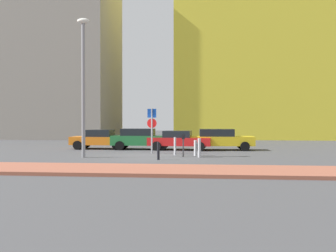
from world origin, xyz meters
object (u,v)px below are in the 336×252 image
(parked_car_red, at_px, (179,140))
(traffic_bollard_mid, at_px, (158,151))
(parking_meter, at_px, (183,142))
(parking_sign_post, at_px, (152,125))
(street_lamp, at_px, (83,77))
(traffic_bollard_near, at_px, (175,146))
(traffic_bollard_edge, at_px, (195,148))
(parked_car_orange, at_px, (101,139))
(traffic_bollard_far, at_px, (199,148))
(parked_car_yellow, at_px, (220,139))
(parked_car_green, at_px, (141,138))

(parked_car_red, xyz_separation_m, traffic_bollard_mid, (-0.66, -6.65, -0.24))
(parking_meter, bearing_deg, parking_sign_post, 139.16)
(street_lamp, distance_m, traffic_bollard_near, 6.65)
(traffic_bollard_edge, bearing_deg, parking_sign_post, 156.80)
(parked_car_orange, distance_m, street_lamp, 7.37)
(parked_car_orange, bearing_deg, traffic_bollard_far, -37.41)
(traffic_bollard_mid, bearing_deg, parking_sign_post, 103.43)
(parked_car_yellow, height_order, traffic_bollard_far, parked_car_yellow)
(traffic_bollard_mid, bearing_deg, traffic_bollard_edge, 51.85)
(street_lamp, relative_size, traffic_bollard_mid, 8.35)
(traffic_bollard_mid, distance_m, traffic_bollard_far, 2.61)
(parking_sign_post, xyz_separation_m, traffic_bollard_mid, (0.85, -3.58, -1.32))
(traffic_bollard_edge, bearing_deg, parked_car_orange, 146.42)
(traffic_bollard_near, distance_m, traffic_bollard_mid, 2.85)
(parked_car_orange, xyz_separation_m, traffic_bollard_near, (5.81, -4.30, -0.19))
(traffic_bollard_near, xyz_separation_m, traffic_bollard_far, (1.46, -1.26, -0.00))
(parked_car_green, distance_m, parking_meter, 6.06)
(parked_car_red, bearing_deg, parked_car_yellow, 4.42)
(parked_car_red, height_order, traffic_bollard_far, parked_car_red)
(parking_meter, bearing_deg, traffic_bollard_mid, -123.89)
(traffic_bollard_far, bearing_deg, traffic_bollard_mid, -144.54)
(traffic_bollard_mid, relative_size, traffic_bollard_far, 0.87)
(traffic_bollard_mid, bearing_deg, parked_car_red, 84.33)
(parked_car_red, xyz_separation_m, parked_car_yellow, (2.87, 0.22, 0.07))
(parked_car_orange, xyz_separation_m, traffic_bollard_far, (7.27, -5.56, -0.19))
(parking_meter, height_order, traffic_bollard_mid, parking_meter)
(parked_car_green, bearing_deg, parking_meter, -57.15)
(parked_car_green, height_order, parking_sign_post, parking_sign_post)
(parked_car_green, relative_size, traffic_bollard_mid, 4.78)
(parked_car_red, xyz_separation_m, traffic_bollard_near, (-0.00, -3.88, -0.17))
(parking_meter, bearing_deg, parked_car_yellow, 65.43)
(street_lamp, bearing_deg, traffic_bollard_edge, 14.47)
(traffic_bollard_near, xyz_separation_m, traffic_bollard_edge, (1.23, -0.37, -0.08))
(parking_meter, relative_size, street_lamp, 0.17)
(parking_meter, xyz_separation_m, traffic_bollard_edge, (0.68, 0.61, -0.38))
(parking_sign_post, bearing_deg, traffic_bollard_far, -34.75)
(parked_car_green, relative_size, street_lamp, 0.57)
(traffic_bollard_edge, bearing_deg, parked_car_yellow, 69.84)
(parked_car_yellow, distance_m, traffic_bollard_mid, 7.73)
(parking_sign_post, relative_size, traffic_bollard_far, 2.64)
(traffic_bollard_mid, bearing_deg, parked_car_yellow, 62.83)
(parked_car_green, height_order, parked_car_red, parked_car_green)
(street_lamp, height_order, traffic_bollard_mid, street_lamp)
(parked_car_orange, distance_m, parked_car_yellow, 8.68)
(traffic_bollard_near, bearing_deg, parked_car_red, 89.98)
(parked_car_orange, relative_size, parking_meter, 3.28)
(parked_car_orange, bearing_deg, traffic_bollard_near, -36.54)
(parked_car_orange, xyz_separation_m, parked_car_red, (5.81, -0.42, -0.02))
(parking_meter, relative_size, traffic_bollard_near, 1.20)
(parked_car_green, distance_m, traffic_bollard_mid, 7.21)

